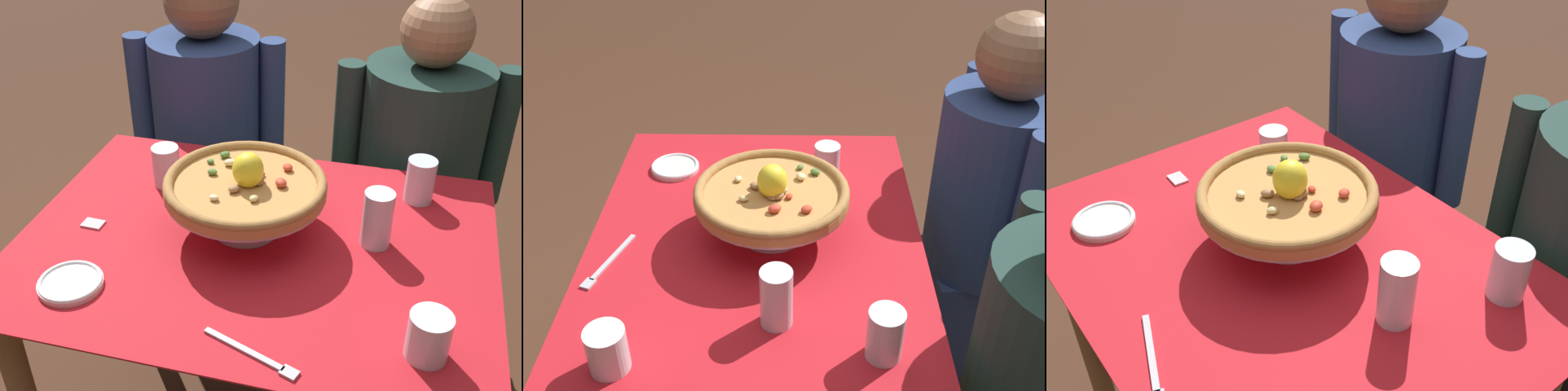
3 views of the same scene
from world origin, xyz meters
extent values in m
cylinder|color=olive|center=(-0.46, -0.33, 0.37)|extent=(0.06, 0.06, 0.74)
cylinder|color=olive|center=(-0.46, 0.33, 0.37)|extent=(0.06, 0.06, 0.74)
cube|color=olive|center=(0.00, 0.00, 0.75)|extent=(1.04, 0.78, 0.02)
cube|color=red|center=(0.00, 0.00, 0.76)|extent=(1.08, 0.82, 0.00)
cylinder|color=#B7B7C1|center=(-0.03, 0.04, 0.77)|extent=(0.16, 0.16, 0.01)
cylinder|color=#B7B7C1|center=(-0.03, 0.04, 0.82)|extent=(0.04, 0.04, 0.08)
cylinder|color=#B7B7C1|center=(-0.03, 0.04, 0.87)|extent=(0.37, 0.37, 0.01)
cylinder|color=#BC8447|center=(-0.03, 0.04, 0.88)|extent=(0.37, 0.37, 0.02)
torus|color=#A6743E|center=(-0.03, 0.04, 0.89)|extent=(0.37, 0.37, 0.02)
ellipsoid|color=#C63D28|center=(0.05, 0.05, 0.90)|extent=(0.04, 0.04, 0.02)
ellipsoid|color=#996B42|center=(0.00, 0.04, 0.90)|extent=(0.02, 0.02, 0.01)
ellipsoid|color=beige|center=(-0.03, 0.06, 0.90)|extent=(0.03, 0.04, 0.02)
ellipsoid|color=beige|center=(-0.08, -0.04, 0.90)|extent=(0.02, 0.02, 0.01)
ellipsoid|color=#4C7533|center=(-0.12, 0.06, 0.90)|extent=(0.03, 0.02, 0.01)
ellipsoid|color=#4C7533|center=(-0.14, 0.11, 0.90)|extent=(0.02, 0.02, 0.01)
ellipsoid|color=#C63D28|center=(-0.01, 0.08, 0.90)|extent=(0.02, 0.02, 0.01)
ellipsoid|color=#996B42|center=(-0.05, 0.00, 0.90)|extent=(0.04, 0.04, 0.02)
ellipsoid|color=beige|center=(-0.09, 0.11, 0.90)|extent=(0.03, 0.03, 0.02)
ellipsoid|color=#4C7533|center=(-0.11, 0.14, 0.90)|extent=(0.03, 0.03, 0.01)
ellipsoid|color=#C63D28|center=(0.05, 0.12, 0.90)|extent=(0.03, 0.04, 0.02)
ellipsoid|color=tan|center=(0.01, -0.02, 0.90)|extent=(0.02, 0.03, 0.01)
ellipsoid|color=tan|center=(-0.03, 0.06, 0.90)|extent=(0.03, 0.03, 0.01)
ellipsoid|color=#996B42|center=(-0.01, 0.06, 0.90)|extent=(0.04, 0.03, 0.02)
ellipsoid|color=yellow|center=(-0.03, 0.04, 0.93)|extent=(0.10, 0.10, 0.08)
cylinder|color=silver|center=(0.35, 0.27, 0.82)|extent=(0.07, 0.07, 0.11)
cylinder|color=silver|center=(0.35, 0.27, 0.79)|extent=(0.06, 0.06, 0.04)
cylinder|color=silver|center=(0.27, 0.06, 0.83)|extent=(0.07, 0.07, 0.14)
cylinder|color=silver|center=(0.27, 0.06, 0.81)|extent=(0.06, 0.06, 0.09)
cylinder|color=white|center=(-0.29, 0.18, 0.82)|extent=(0.07, 0.07, 0.11)
cylinder|color=silver|center=(-0.29, 0.18, 0.80)|extent=(0.06, 0.06, 0.08)
cylinder|color=silver|center=(-0.33, -0.25, 0.77)|extent=(0.14, 0.14, 0.01)
torus|color=white|center=(-0.33, -0.25, 0.78)|extent=(0.13, 0.13, 0.01)
cube|color=#B7B7C1|center=(0.07, -0.33, 0.77)|extent=(0.17, 0.07, 0.01)
cube|color=beige|center=(-0.39, -0.04, 0.77)|extent=(0.05, 0.04, 0.00)
cube|color=navy|center=(-0.35, 0.67, 0.22)|extent=(0.32, 0.36, 0.44)
cylinder|color=navy|center=(-0.35, 0.67, 0.71)|extent=(0.40, 0.40, 0.56)
cylinder|color=navy|center=(-0.56, 0.64, 0.76)|extent=(0.08, 0.08, 0.47)
cylinder|color=navy|center=(-0.13, 0.70, 0.76)|extent=(0.08, 0.08, 0.47)
cube|color=black|center=(0.35, 0.64, 0.24)|extent=(0.32, 0.36, 0.48)
cylinder|color=#1E3833|center=(0.12, 0.60, 0.77)|extent=(0.08, 0.08, 0.43)
camera|label=1|loc=(0.31, -1.12, 1.64)|focal=43.46mm
camera|label=2|loc=(1.22, 0.09, 1.73)|focal=43.92mm
camera|label=3|loc=(0.79, -0.55, 1.60)|focal=41.98mm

